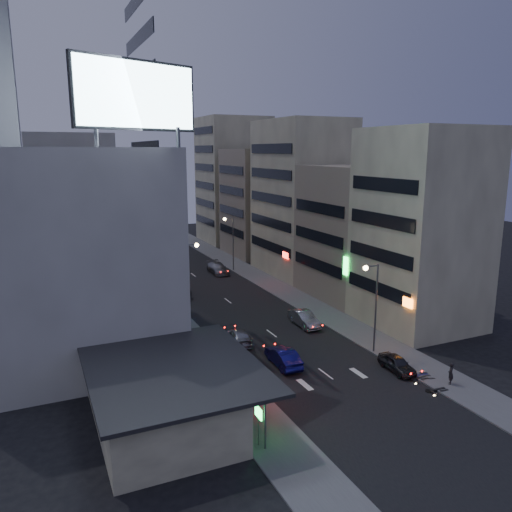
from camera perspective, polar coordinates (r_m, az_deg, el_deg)
ground at (r=39.03m, az=11.19°, el=-15.36°), size 180.00×180.00×0.00m
sidewalk_left at (r=61.91m, az=-11.53°, el=-4.89°), size 4.00×120.00×0.12m
sidewalk_right at (r=67.03m, az=1.93°, el=-3.34°), size 4.00×120.00×0.12m
food_court at (r=34.53m, az=-10.72°, el=-15.46°), size 11.00×13.00×3.88m
white_building at (r=48.89m, az=-19.63°, el=0.94°), size 14.00×24.00×18.00m
shophouse_near at (r=53.00m, az=18.34°, el=2.94°), size 10.00×11.00×20.00m
shophouse_mid at (r=62.42m, az=11.45°, el=2.74°), size 11.00×12.00×16.00m
shophouse_far at (r=72.66m, az=5.23°, el=6.59°), size 10.00×14.00×22.00m
far_left_a at (r=73.55m, az=-20.23°, el=5.19°), size 11.00×10.00×20.00m
far_left_b at (r=86.70m, az=-21.11°, el=4.38°), size 12.00×10.00×15.00m
far_right_a at (r=86.37m, az=0.58°, el=6.16°), size 11.00×12.00×18.00m
far_right_b at (r=99.15m, az=-2.59°, el=8.64°), size 12.00×12.00×24.00m
billboard at (r=38.89m, az=-13.47°, el=17.40°), size 9.52×3.75×6.20m
street_lamp_right_near at (r=44.85m, az=13.21°, el=-4.41°), size 1.60×0.44×8.02m
street_lamp_left at (r=53.54m, az=-7.65°, el=-1.52°), size 1.60×0.44×8.02m
street_lamp_right_far at (r=74.00m, az=-2.92°, el=2.32°), size 1.60×0.44×8.02m
parked_car_right_near at (r=43.38m, az=15.80°, el=-11.75°), size 1.79×3.92×1.30m
parked_car_right_mid at (r=52.07m, az=5.53°, el=-7.14°), size 1.76×4.68×1.53m
parked_car_left at (r=63.30m, az=-9.18°, el=-3.77°), size 2.75×5.55×1.51m
parked_car_right_far at (r=73.67m, az=-4.38°, el=-1.39°), size 2.24×5.36×1.55m
road_car_blue at (r=42.83m, az=3.13°, el=-11.44°), size 1.87×4.71×1.52m
road_car_silver at (r=47.44m, az=-1.98°, el=-9.17°), size 2.55×4.81×1.33m
person at (r=42.16m, az=21.37°, el=-12.38°), size 0.73×0.73×1.71m
scooter_black_a at (r=41.51m, az=20.71°, el=-13.09°), size 0.81×2.05×1.22m
scooter_silver_a at (r=43.06m, az=19.54°, el=-12.21°), size 0.94×1.76×1.02m
scooter_blue at (r=43.47m, az=19.03°, el=-11.93°), size 0.80×1.77×1.04m
scooter_black_b at (r=42.87m, az=18.73°, el=-12.15°), size 0.72×1.96×1.18m
scooter_silver_b at (r=43.82m, az=18.71°, el=-11.63°), size 0.98×1.98×1.16m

